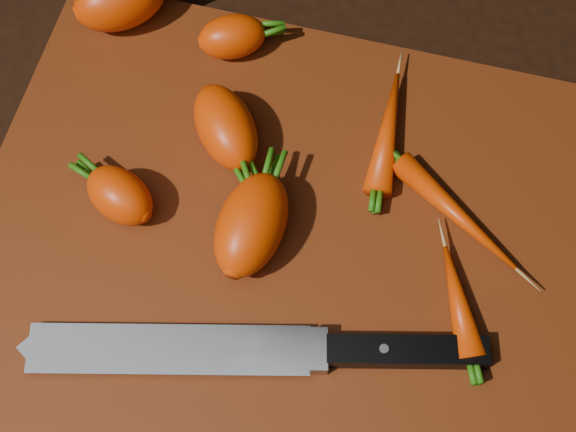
# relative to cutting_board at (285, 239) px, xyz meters

# --- Properties ---
(ground) EXTENTS (2.00, 2.00, 0.01)m
(ground) POSITION_rel_cutting_board_xyz_m (0.00, 0.00, -0.01)
(ground) COLOR black
(cutting_board) EXTENTS (0.50, 0.40, 0.01)m
(cutting_board) POSITION_rel_cutting_board_xyz_m (0.00, 0.00, 0.00)
(cutting_board) COLOR #65290F
(cutting_board) RESTS_ON ground
(carrot_0) EXTENTS (0.10, 0.09, 0.05)m
(carrot_0) POSITION_rel_cutting_board_xyz_m (-0.19, 0.17, 0.03)
(carrot_0) COLOR #EC3F07
(carrot_0) RESTS_ON cutting_board
(carrot_1) EXTENTS (0.07, 0.06, 0.04)m
(carrot_1) POSITION_rel_cutting_board_xyz_m (-0.13, -0.01, 0.03)
(carrot_1) COLOR #EC3F07
(carrot_1) RESTS_ON cutting_board
(carrot_2) EXTENTS (0.09, 0.09, 0.05)m
(carrot_2) POSITION_rel_cutting_board_xyz_m (-0.07, 0.07, 0.03)
(carrot_2) COLOR #EC3F07
(carrot_2) RESTS_ON cutting_board
(carrot_3) EXTENTS (0.06, 0.09, 0.05)m
(carrot_3) POSITION_rel_cutting_board_xyz_m (-0.02, -0.01, 0.03)
(carrot_3) COLOR #EC3F07
(carrot_3) RESTS_ON cutting_board
(carrot_4) EXTENTS (0.07, 0.06, 0.04)m
(carrot_4) POSITION_rel_cutting_board_xyz_m (-0.09, 0.16, 0.03)
(carrot_4) COLOR #EC3F07
(carrot_4) RESTS_ON cutting_board
(carrot_5) EXTENTS (0.03, 0.11, 0.02)m
(carrot_5) POSITION_rel_cutting_board_xyz_m (0.06, 0.11, 0.02)
(carrot_5) COLOR #EC3F07
(carrot_5) RESTS_ON cutting_board
(carrot_6) EXTENTS (0.12, 0.09, 0.02)m
(carrot_6) POSITION_rel_cutting_board_xyz_m (0.13, 0.05, 0.02)
(carrot_6) COLOR #EC3F07
(carrot_6) RESTS_ON cutting_board
(carrot_7) EXTENTS (0.05, 0.09, 0.02)m
(carrot_7) POSITION_rel_cutting_board_xyz_m (0.14, -0.02, 0.02)
(carrot_7) COLOR #EC3F07
(carrot_7) RESTS_ON cutting_board
(knife) EXTENTS (0.34, 0.11, 0.02)m
(knife) POSITION_rel_cutting_board_xyz_m (-0.04, -0.11, 0.01)
(knife) COLOR gray
(knife) RESTS_ON cutting_board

